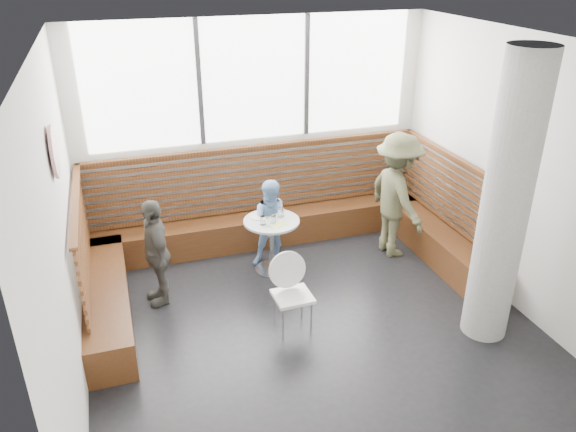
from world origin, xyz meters
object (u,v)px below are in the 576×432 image
object	(u,v)px
concrete_column	(506,204)
cafe_table	(272,235)
child_back	(274,224)
adult_man	(397,196)
child_left	(156,252)
cafe_chair	(291,286)

from	to	relation	value
concrete_column	cafe_table	size ratio (longest dim) A/B	4.21
concrete_column	child_back	bearing A→B (deg)	130.56
concrete_column	cafe_table	world-z (taller)	concrete_column
adult_man	cafe_table	bearing A→B (deg)	84.57
cafe_table	child_back	distance (m)	0.19
child_back	child_left	world-z (taller)	child_left
child_back	child_left	size ratio (longest dim) A/B	0.90
adult_man	child_back	world-z (taller)	adult_man
adult_man	child_left	world-z (taller)	adult_man
adult_man	cafe_chair	bearing A→B (deg)	118.06
child_back	adult_man	bearing A→B (deg)	4.78
concrete_column	adult_man	world-z (taller)	concrete_column
cafe_chair	adult_man	size ratio (longest dim) A/B	0.51
cafe_chair	adult_man	bearing A→B (deg)	30.10
child_left	adult_man	bearing A→B (deg)	87.15
cafe_table	child_left	distance (m)	1.55
cafe_table	child_left	size ratio (longest dim) A/B	0.56
child_back	cafe_chair	bearing A→B (deg)	-87.28
child_back	child_left	xyz separation A→B (m)	(-1.60, -0.41, 0.07)
child_left	child_back	bearing A→B (deg)	98.06
concrete_column	adult_man	size ratio (longest dim) A/B	1.80
cafe_chair	child_left	distance (m)	1.71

